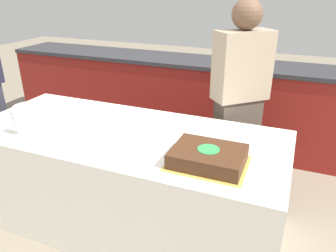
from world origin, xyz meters
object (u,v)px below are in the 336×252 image
(cake, at_px, (208,157))
(person_cutting_cake, at_px, (239,102))
(wine_glass, at_px, (17,119))
(plate_stack, at_px, (28,109))

(cake, height_order, person_cutting_cake, person_cutting_cake)
(wine_glass, xyz_separation_m, person_cutting_cake, (1.26, 0.98, -0.04))
(cake, xyz_separation_m, person_cutting_cake, (0.00, 0.87, 0.04))
(cake, height_order, wine_glass, wine_glass)
(cake, bearing_deg, person_cutting_cake, 90.00)
(cake, relative_size, plate_stack, 1.98)
(cake, distance_m, wine_glass, 1.27)
(cake, height_order, plate_stack, cake)
(plate_stack, relative_size, wine_glass, 1.32)
(person_cutting_cake, bearing_deg, cake, 47.03)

